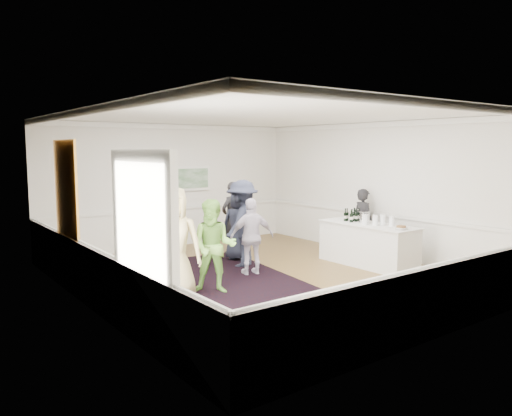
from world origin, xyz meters
TOP-DOWN VIEW (x-y plane):
  - floor at (0.00, 0.00)m, footprint 8.00×8.00m
  - ceiling at (0.00, 0.00)m, footprint 7.00×8.00m
  - wall_left at (-3.50, 0.00)m, footprint 0.02×8.00m
  - wall_right at (3.50, 0.00)m, footprint 0.02×8.00m
  - wall_back at (0.00, 4.00)m, footprint 7.00×0.02m
  - wall_front at (0.00, -4.00)m, footprint 7.00×0.02m
  - wainscoting at (0.00, 0.00)m, footprint 7.00×8.00m
  - mirror at (-3.45, 1.30)m, footprint 0.05×1.25m
  - doorway at (-3.45, -1.90)m, footprint 0.10×1.78m
  - landscape_painting at (0.40, 3.95)m, footprint 1.44×0.06m
  - area_rug at (-1.19, 0.37)m, footprint 3.90×4.80m
  - serving_table at (2.45, -0.55)m, footprint 0.87×2.28m
  - bartender at (3.20, 0.26)m, footprint 0.45×0.63m
  - guest_tan at (-2.19, -0.31)m, footprint 1.14×1.05m
  - guest_green at (-1.41, -0.35)m, footprint 1.04×1.01m
  - guest_lilac at (-0.11, 0.30)m, footprint 0.99×0.64m
  - guest_dark_a at (0.16, 1.01)m, footprint 1.41×1.18m
  - guest_dark_b at (0.74, 2.29)m, footprint 0.73×0.57m
  - guest_navy at (0.45, 1.57)m, footprint 0.91×0.95m
  - wine_bottles at (2.47, -0.06)m, footprint 0.41×0.29m
  - juice_pitchers at (2.44, -0.84)m, footprint 0.37×0.66m
  - ice_bucket at (2.51, -0.37)m, footprint 0.26×0.26m
  - nut_bowl at (2.38, -1.47)m, footprint 0.27×0.27m

SIDE VIEW (x-z plane):
  - floor at x=0.00m, z-range 0.00..0.00m
  - area_rug at x=-1.19m, z-range 0.00..0.02m
  - serving_table at x=2.45m, z-range 0.00..0.93m
  - wainscoting at x=0.00m, z-range 0.00..1.00m
  - guest_lilac at x=-0.11m, z-range 0.00..1.57m
  - bartender at x=3.20m, z-range 0.00..1.61m
  - guest_navy at x=0.45m, z-range 0.00..1.64m
  - guest_green at x=-1.41m, z-range 0.00..1.68m
  - guest_dark_b at x=0.74m, z-range 0.00..1.77m
  - guest_dark_a at x=0.16m, z-range 0.00..1.90m
  - nut_bowl at x=2.38m, z-range 0.92..1.00m
  - guest_tan at x=-2.19m, z-range 0.00..1.95m
  - ice_bucket at x=2.51m, z-range 0.92..1.16m
  - juice_pitchers at x=2.44m, z-range 0.92..1.16m
  - wine_bottles at x=2.47m, z-range 0.92..1.23m
  - doorway at x=-3.45m, z-range 0.14..2.70m
  - wall_left at x=-3.50m, z-range 0.00..3.20m
  - wall_right at x=3.50m, z-range 0.00..3.20m
  - wall_back at x=0.00m, z-range 0.00..3.20m
  - wall_front at x=0.00m, z-range 0.00..3.20m
  - landscape_painting at x=0.40m, z-range 1.45..2.11m
  - mirror at x=-3.45m, z-range 0.88..2.73m
  - ceiling at x=0.00m, z-range 3.19..3.21m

